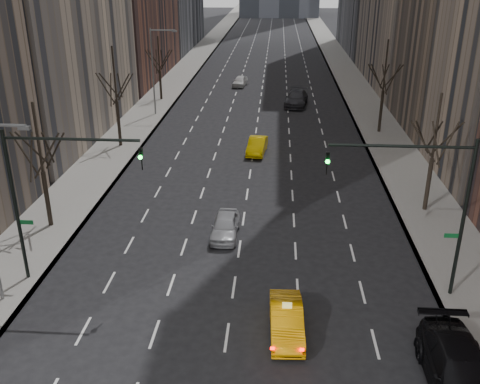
# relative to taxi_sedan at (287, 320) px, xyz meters

# --- Properties ---
(sidewalk_left) EXTENTS (4.50, 320.00, 0.15)m
(sidewalk_left) POSITION_rel_taxi_sedan_xyz_m (-14.88, 61.49, -0.60)
(sidewalk_left) COLOR slate
(sidewalk_left) RESTS_ON ground
(sidewalk_right) EXTENTS (4.50, 320.00, 0.15)m
(sidewalk_right) POSITION_rel_taxi_sedan_xyz_m (9.62, 61.49, -0.60)
(sidewalk_right) COLOR slate
(sidewalk_right) RESTS_ON ground
(tree_lw_b) EXTENTS (3.36, 3.50, 7.82)m
(tree_lw_b) POSITION_rel_taxi_sedan_xyz_m (-14.63, 9.49, 3.04)
(tree_lw_b) COLOR black
(tree_lw_b) RESTS_ON ground
(tree_lw_c) EXTENTS (3.36, 3.50, 8.74)m
(tree_lw_c) POSITION_rel_taxi_sedan_xyz_m (-14.63, 25.49, 3.36)
(tree_lw_c) COLOR black
(tree_lw_c) RESTS_ON ground
(tree_lw_d) EXTENTS (3.36, 3.50, 7.36)m
(tree_lw_d) POSITION_rel_taxi_sedan_xyz_m (-14.63, 43.49, 2.88)
(tree_lw_d) COLOR black
(tree_lw_d) RESTS_ON ground
(tree_rw_b) EXTENTS (3.36, 3.50, 7.82)m
(tree_rw_b) POSITION_rel_taxi_sedan_xyz_m (9.37, 13.49, 3.04)
(tree_rw_b) COLOR black
(tree_rw_b) RESTS_ON ground
(tree_rw_c) EXTENTS (3.36, 3.50, 8.74)m
(tree_rw_c) POSITION_rel_taxi_sedan_xyz_m (9.37, 31.49, 3.36)
(tree_rw_c) COLOR black
(tree_rw_c) RESTS_ON ground
(traffic_mast_left) EXTENTS (6.69, 0.39, 8.00)m
(traffic_mast_left) POSITION_rel_taxi_sedan_xyz_m (-11.73, 3.49, 4.81)
(traffic_mast_left) COLOR black
(traffic_mast_left) RESTS_ON ground
(traffic_mast_right) EXTENTS (6.69, 0.39, 8.00)m
(traffic_mast_right) POSITION_rel_taxi_sedan_xyz_m (6.48, 3.49, 4.81)
(traffic_mast_right) COLOR black
(traffic_mast_right) RESTS_ON ground
(streetlight_far) EXTENTS (2.83, 0.22, 9.00)m
(streetlight_far) POSITION_rel_taxi_sedan_xyz_m (-13.47, 36.49, 4.94)
(streetlight_far) COLOR slate
(streetlight_far) RESTS_ON ground
(taxi_sedan) EXTENTS (1.60, 4.17, 1.35)m
(taxi_sedan) POSITION_rel_taxi_sedan_xyz_m (0.00, 0.00, 0.00)
(taxi_sedan) COLOR #FFA305
(taxi_sedan) RESTS_ON ground
(silver_sedan_ahead) EXTENTS (1.65, 3.97, 1.35)m
(silver_sedan_ahead) POSITION_rel_taxi_sedan_xyz_m (-3.59, 9.07, -0.00)
(silver_sedan_ahead) COLOR #9C9EA4
(silver_sedan_ahead) RESTS_ON ground
(parked_suv_black) EXTENTS (2.51, 6.08, 1.76)m
(parked_suv_black) POSITION_rel_taxi_sedan_xyz_m (6.57, -3.08, 0.20)
(parked_suv_black) COLOR black
(parked_suv_black) RESTS_ON ground
(far_taxi) EXTENTS (1.84, 4.27, 1.37)m
(far_taxi) POSITION_rel_taxi_sedan_xyz_m (-2.27, 24.57, 0.01)
(far_taxi) COLOR #D7AF04
(far_taxi) RESTS_ON ground
(far_suv_grey) EXTENTS (3.13, 6.08, 1.69)m
(far_suv_grey) POSITION_rel_taxi_sedan_xyz_m (1.61, 41.87, 0.17)
(far_suv_grey) COLOR #2A2A2F
(far_suv_grey) RESTS_ON ground
(far_car_white) EXTENTS (2.12, 4.12, 1.34)m
(far_car_white) POSITION_rel_taxi_sedan_xyz_m (-5.64, 52.09, -0.01)
(far_car_white) COLOR silver
(far_car_white) RESTS_ON ground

